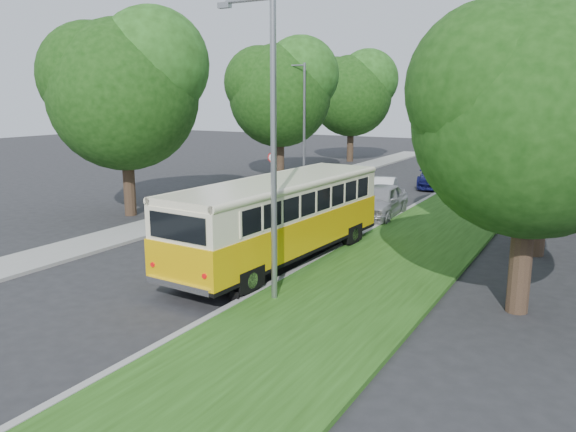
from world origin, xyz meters
The scene contains 13 objects.
ground centered at (0.00, 0.00, 0.00)m, with size 120.00×120.00×0.00m, color #252527.
curb centered at (3.60, 5.00, 0.07)m, with size 0.20×70.00×0.15m, color gray.
grass_verge centered at (5.95, 5.00, 0.07)m, with size 4.50×70.00×0.13m, color #234813.
sidewalk centered at (-4.80, 5.00, 0.06)m, with size 2.20×70.00×0.12m, color gray.
treeline centered at (3.15, 17.99, 5.93)m, with size 24.27×41.91×9.46m.
lamppost_near centered at (4.21, -2.50, 4.37)m, with size 1.71×0.16×8.00m.
lamppost_far centered at (-4.70, 16.00, 4.12)m, with size 1.71×0.16×7.50m.
warning_sign centered at (-4.50, 11.98, 1.71)m, with size 0.56×0.10×2.50m.
vintage_bus centered at (2.60, 0.73, 1.45)m, with size 2.52×9.79×2.91m, color #EEB507, non-canonical shape.
car_silver centered at (2.89, 9.33, 0.77)m, with size 1.82×4.52×1.54m, color #A2A1A6.
car_white centered at (1.71, 12.67, 0.67)m, with size 1.41×4.04×1.33m, color white.
car_blue centered at (2.81, 19.74, 0.75)m, with size 2.10×5.18×1.50m, color #131654.
car_grey centered at (3.00, 29.10, 0.71)m, with size 2.35×5.09×1.41m, color slate.
Camera 1 is at (11.76, -14.92, 5.48)m, focal length 35.00 mm.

